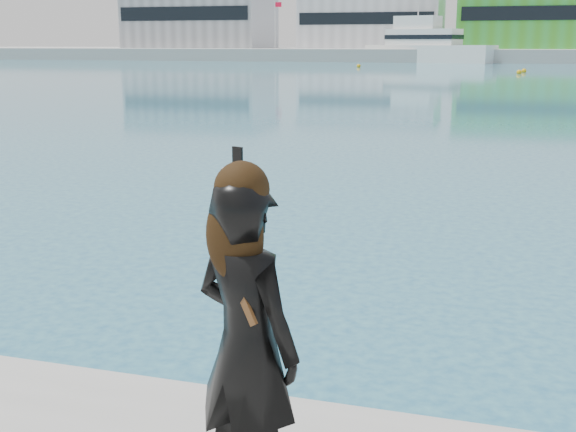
% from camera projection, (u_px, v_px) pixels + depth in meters
% --- Properties ---
extents(far_quay, '(320.00, 40.00, 2.00)m').
position_uv_depth(far_quay, '(500.00, 54.00, 124.93)').
color(far_quay, '#9E9E99').
rests_on(far_quay, ground).
extents(warehouse_grey_left, '(26.52, 16.36, 11.50)m').
position_uv_depth(warehouse_grey_left, '(201.00, 17.00, 136.67)').
color(warehouse_grey_left, gray).
rests_on(warehouse_grey_left, far_quay).
extents(warehouse_white, '(24.48, 15.35, 9.50)m').
position_uv_depth(warehouse_white, '(373.00, 21.00, 127.78)').
color(warehouse_white, silver).
rests_on(warehouse_white, far_quay).
extents(warehouse_green, '(30.60, 16.36, 10.50)m').
position_uv_depth(warehouse_green, '(552.00, 16.00, 119.37)').
color(warehouse_green, green).
rests_on(warehouse_green, far_quay).
extents(flagpole_left, '(1.28, 0.16, 8.00)m').
position_uv_depth(flagpole_left, '(275.00, 22.00, 125.73)').
color(flagpole_left, silver).
rests_on(flagpole_left, far_quay).
extents(motor_yacht, '(20.42, 11.36, 9.19)m').
position_uv_depth(motor_yacht, '(427.00, 45.00, 111.25)').
color(motor_yacht, white).
rests_on(motor_yacht, ground).
extents(buoy_near, '(0.50, 0.50, 0.50)m').
position_uv_depth(buoy_near, '(519.00, 74.00, 71.87)').
color(buoy_near, '#DCA00B').
rests_on(buoy_near, ground).
extents(buoy_far, '(0.50, 0.50, 0.50)m').
position_uv_depth(buoy_far, '(359.00, 67.00, 90.60)').
color(buoy_far, '#DCA00B').
rests_on(buoy_far, ground).
extents(buoy_extra, '(0.50, 0.50, 0.50)m').
position_uv_depth(buoy_extra, '(524.00, 72.00, 75.19)').
color(buoy_extra, '#DCA00B').
rests_on(buoy_extra, ground).
extents(woman, '(0.73, 0.62, 1.78)m').
position_uv_depth(woman, '(246.00, 336.00, 3.48)').
color(woman, black).
rests_on(woman, near_quay).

